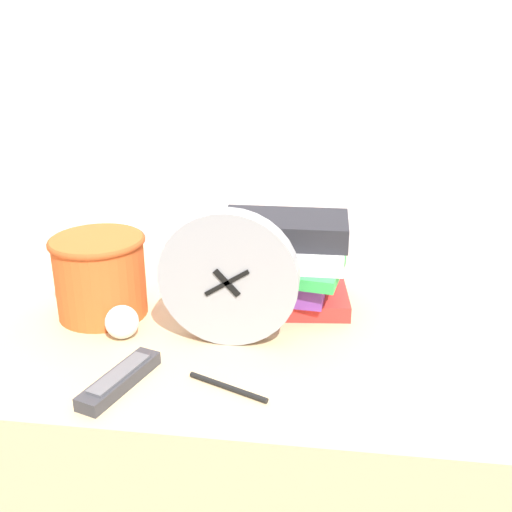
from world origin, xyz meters
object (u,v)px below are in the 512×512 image
object	(u,v)px
desk_clock	(229,279)
crumpled_paper_ball	(122,322)
tv_remote	(120,379)
basket	(100,273)
pen	(228,387)
book_stack	(280,263)

from	to	relation	value
desk_clock	crumpled_paper_ball	size ratio (longest dim) A/B	4.02
tv_remote	crumpled_paper_ball	bearing A→B (deg)	107.59
crumpled_paper_ball	basket	bearing A→B (deg)	128.69
desk_clock	pen	xyz separation A→B (m)	(0.02, -0.14, -0.11)
crumpled_paper_ball	book_stack	bearing A→B (deg)	32.23
tv_remote	book_stack	bearing A→B (deg)	55.37
tv_remote	crumpled_paper_ball	distance (m)	0.15
desk_clock	book_stack	xyz separation A→B (m)	(0.07, 0.14, -0.03)
tv_remote	pen	bearing A→B (deg)	4.33
book_stack	basket	size ratio (longest dim) A/B	1.56
desk_clock	crumpled_paper_ball	distance (m)	0.20
basket	crumpled_paper_ball	xyz separation A→B (m)	(0.06, -0.08, -0.05)
basket	crumpled_paper_ball	size ratio (longest dim) A/B	2.97
book_stack	tv_remote	bearing A→B (deg)	-124.63
book_stack	tv_remote	world-z (taller)	book_stack
basket	tv_remote	size ratio (longest dim) A/B	1.05
pen	book_stack	bearing A→B (deg)	80.45
tv_remote	crumpled_paper_ball	world-z (taller)	crumpled_paper_ball
crumpled_paper_ball	pen	bearing A→B (deg)	-32.40
book_stack	crumpled_paper_ball	bearing A→B (deg)	-147.77
pen	basket	bearing A→B (deg)	141.94
basket	pen	xyz separation A→B (m)	(0.26, -0.21, -0.07)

